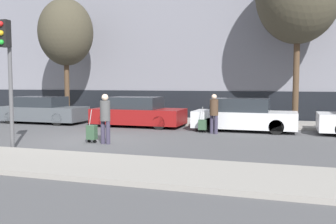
% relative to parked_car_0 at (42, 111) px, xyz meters
% --- Properties ---
extents(ground_plane, '(80.00, 80.00, 0.00)m').
position_rel_parked_car_0_xyz_m(ground_plane, '(5.45, -4.53, -0.64)').
color(ground_plane, '#4C4C4F').
extents(sidewalk_near, '(28.00, 2.50, 0.12)m').
position_rel_parked_car_0_xyz_m(sidewalk_near, '(5.45, -8.28, -0.58)').
color(sidewalk_near, gray).
rests_on(sidewalk_near, ground_plane).
extents(sidewalk_far, '(28.00, 3.00, 0.12)m').
position_rel_parked_car_0_xyz_m(sidewalk_far, '(5.45, 2.47, -0.58)').
color(sidewalk_far, gray).
rests_on(sidewalk_far, ground_plane).
extents(building_facade, '(28.00, 3.36, 9.71)m').
position_rel_parked_car_0_xyz_m(building_facade, '(5.45, 6.33, 4.21)').
color(building_facade, slate).
rests_on(building_facade, ground_plane).
extents(parked_car_0, '(4.44, 1.74, 1.35)m').
position_rel_parked_car_0_xyz_m(parked_car_0, '(0.00, 0.00, 0.00)').
color(parked_car_0, '#4C5156').
rests_on(parked_car_0, ground_plane).
extents(parked_car_1, '(4.28, 1.88, 1.39)m').
position_rel_parked_car_0_xyz_m(parked_car_1, '(5.23, 0.11, 0.02)').
color(parked_car_1, maroon).
rests_on(parked_car_1, ground_plane).
extents(parked_car_2, '(4.32, 1.74, 1.39)m').
position_rel_parked_car_0_xyz_m(parked_car_2, '(10.17, -0.05, 0.01)').
color(parked_car_2, silver).
rests_on(parked_car_2, ground_plane).
extents(pedestrian_left, '(0.35, 0.34, 1.68)m').
position_rel_parked_car_0_xyz_m(pedestrian_left, '(6.14, -4.95, 0.31)').
color(pedestrian_left, '#383347').
rests_on(pedestrian_left, ground_plane).
extents(trolley_left, '(0.34, 0.29, 1.15)m').
position_rel_parked_car_0_xyz_m(trolley_left, '(5.59, -4.90, -0.28)').
color(trolley_left, '#335138').
rests_on(trolley_left, ground_plane).
extents(pedestrian_right, '(0.34, 0.34, 1.60)m').
position_rel_parked_car_0_xyz_m(pedestrian_right, '(9.14, -1.33, 0.27)').
color(pedestrian_right, '#383347').
rests_on(pedestrian_right, ground_plane).
extents(trolley_right, '(0.34, 0.29, 1.07)m').
position_rel_parked_car_0_xyz_m(trolley_right, '(8.63, -1.13, -0.31)').
color(trolley_right, '#335138').
rests_on(trolley_right, ground_plane).
extents(traffic_light, '(0.28, 0.47, 3.92)m').
position_rel_parked_car_0_xyz_m(traffic_light, '(3.89, -6.88, 2.15)').
color(traffic_light, '#515154').
rests_on(traffic_light, ground_plane).
extents(bare_tree_near_crossing, '(3.03, 3.03, 6.61)m').
position_rel_parked_car_0_xyz_m(bare_tree_near_crossing, '(0.08, 2.18, 4.21)').
color(bare_tree_near_crossing, '#4C3826').
rests_on(bare_tree_near_crossing, sidewalk_far).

